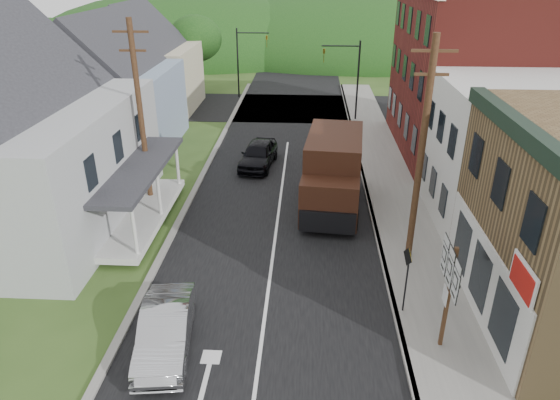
% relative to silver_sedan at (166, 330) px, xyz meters
% --- Properties ---
extents(ground, '(120.00, 120.00, 0.00)m').
position_rel_silver_sedan_xyz_m(ground, '(2.97, 2.25, -0.71)').
color(ground, '#2D4719').
rests_on(ground, ground).
extents(road, '(9.00, 90.00, 0.02)m').
position_rel_silver_sedan_xyz_m(road, '(2.97, 12.25, -0.71)').
color(road, black).
rests_on(road, ground).
extents(cross_road, '(60.00, 9.00, 0.02)m').
position_rel_silver_sedan_xyz_m(cross_road, '(2.97, 29.25, -0.71)').
color(cross_road, black).
rests_on(cross_road, ground).
extents(sidewalk_right, '(2.80, 55.00, 0.15)m').
position_rel_silver_sedan_xyz_m(sidewalk_right, '(8.87, 10.25, -0.63)').
color(sidewalk_right, slate).
rests_on(sidewalk_right, ground).
extents(curb_right, '(0.20, 55.00, 0.15)m').
position_rel_silver_sedan_xyz_m(curb_right, '(7.52, 10.25, -0.63)').
color(curb_right, slate).
rests_on(curb_right, ground).
extents(curb_left, '(0.30, 55.00, 0.12)m').
position_rel_silver_sedan_xyz_m(curb_left, '(-1.68, 10.25, -0.65)').
color(curb_left, slate).
rests_on(curb_left, ground).
extents(storefront_white, '(8.00, 7.00, 6.50)m').
position_rel_silver_sedan_xyz_m(storefront_white, '(14.27, 9.75, 2.54)').
color(storefront_white, silver).
rests_on(storefront_white, ground).
extents(storefront_red, '(8.00, 12.00, 10.00)m').
position_rel_silver_sedan_xyz_m(storefront_red, '(14.27, 19.25, 4.29)').
color(storefront_red, maroon).
rests_on(storefront_red, ground).
extents(house_gray, '(10.20, 12.24, 8.35)m').
position_rel_silver_sedan_xyz_m(house_gray, '(-9.03, 8.25, 3.53)').
color(house_gray, '#A3A6A8').
rests_on(house_gray, ground).
extents(house_blue, '(7.14, 8.16, 7.28)m').
position_rel_silver_sedan_xyz_m(house_blue, '(-8.03, 19.25, 2.99)').
color(house_blue, '#7D8CAA').
rests_on(house_blue, ground).
extents(house_cream, '(7.14, 8.16, 7.28)m').
position_rel_silver_sedan_xyz_m(house_cream, '(-8.53, 28.25, 2.99)').
color(house_cream, beige).
rests_on(house_cream, ground).
extents(utility_pole_right, '(1.60, 0.26, 9.00)m').
position_rel_silver_sedan_xyz_m(utility_pole_right, '(8.57, 5.75, 3.95)').
color(utility_pole_right, '#472D19').
rests_on(utility_pole_right, ground).
extents(utility_pole_left, '(1.60, 0.26, 9.00)m').
position_rel_silver_sedan_xyz_m(utility_pole_left, '(-3.53, 10.25, 3.95)').
color(utility_pole_left, '#472D19').
rests_on(utility_pole_left, ground).
extents(traffic_signal_right, '(2.87, 0.20, 6.00)m').
position_rel_silver_sedan_xyz_m(traffic_signal_right, '(7.27, 25.75, 3.05)').
color(traffic_signal_right, black).
rests_on(traffic_signal_right, ground).
extents(traffic_signal_left, '(2.87, 0.20, 6.00)m').
position_rel_silver_sedan_xyz_m(traffic_signal_left, '(-1.33, 32.75, 3.05)').
color(traffic_signal_left, black).
rests_on(traffic_signal_left, ground).
extents(tree_left_c, '(5.80, 5.80, 8.41)m').
position_rel_silver_sedan_xyz_m(tree_left_c, '(-16.03, 22.25, 5.23)').
color(tree_left_c, '#382616').
rests_on(tree_left_c, ground).
extents(tree_left_d, '(4.80, 4.80, 6.94)m').
position_rel_silver_sedan_xyz_m(tree_left_d, '(-6.03, 34.25, 4.18)').
color(tree_left_d, '#382616').
rests_on(tree_left_d, ground).
extents(forested_ridge, '(90.00, 30.00, 16.00)m').
position_rel_silver_sedan_xyz_m(forested_ridge, '(2.97, 57.25, -0.71)').
color(forested_ridge, '#113610').
rests_on(forested_ridge, ground).
extents(silver_sedan, '(2.03, 4.44, 1.41)m').
position_rel_silver_sedan_xyz_m(silver_sedan, '(0.00, 0.00, 0.00)').
color(silver_sedan, '#9E9FA2').
rests_on(silver_sedan, ground).
extents(dark_sedan, '(2.33, 4.63, 1.51)m').
position_rel_silver_sedan_xyz_m(dark_sedan, '(1.39, 15.81, 0.05)').
color(dark_sedan, black).
rests_on(dark_sedan, ground).
extents(delivery_van, '(3.23, 6.68, 3.61)m').
position_rel_silver_sedan_xyz_m(delivery_van, '(5.59, 10.51, 1.12)').
color(delivery_van, black).
rests_on(delivery_van, ground).
extents(route_sign_cluster, '(0.19, 2.04, 3.57)m').
position_rel_silver_sedan_xyz_m(route_sign_cluster, '(8.62, 0.51, 1.76)').
color(route_sign_cluster, '#472D19').
rests_on(route_sign_cluster, sidewalk_right).
extents(warning_sign, '(0.18, 0.69, 2.54)m').
position_rel_silver_sedan_xyz_m(warning_sign, '(7.74, 2.16, 1.07)').
color(warning_sign, black).
rests_on(warning_sign, sidewalk_right).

